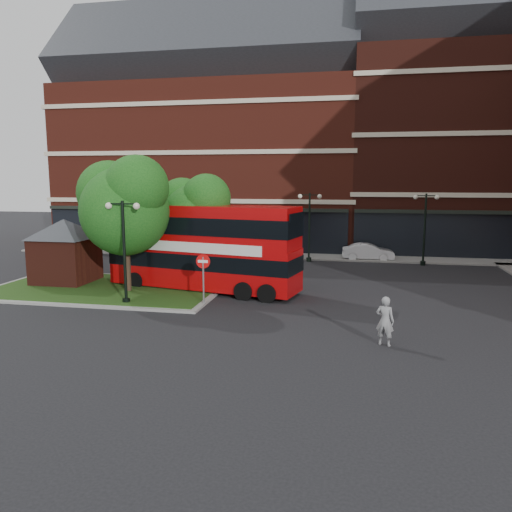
% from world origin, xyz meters
% --- Properties ---
extents(ground, '(120.00, 120.00, 0.00)m').
position_xyz_m(ground, '(0.00, 0.00, 0.00)').
color(ground, black).
rests_on(ground, ground).
extents(pavement_far, '(44.00, 3.00, 0.12)m').
position_xyz_m(pavement_far, '(0.00, 16.50, 0.06)').
color(pavement_far, slate).
rests_on(pavement_far, ground).
extents(terrace_far_left, '(26.00, 12.00, 14.00)m').
position_xyz_m(terrace_far_left, '(-8.00, 24.00, 7.00)').
color(terrace_far_left, maroon).
rests_on(terrace_far_left, ground).
extents(terrace_far_right, '(18.00, 12.00, 16.00)m').
position_xyz_m(terrace_far_right, '(14.00, 24.00, 8.00)').
color(terrace_far_right, '#471911').
rests_on(terrace_far_right, ground).
extents(traffic_island, '(12.60, 7.60, 0.15)m').
position_xyz_m(traffic_island, '(-8.00, 3.00, 0.07)').
color(traffic_island, gray).
rests_on(traffic_island, ground).
extents(kiosk, '(6.51, 6.51, 3.60)m').
position_xyz_m(kiosk, '(-11.00, 4.00, 2.32)').
color(kiosk, '#471911').
rests_on(kiosk, traffic_island).
extents(tree_island_west, '(5.40, 4.71, 7.21)m').
position_xyz_m(tree_island_west, '(-6.60, 2.58, 4.79)').
color(tree_island_west, '#2D2116').
rests_on(tree_island_west, ground).
extents(tree_island_east, '(4.46, 3.90, 6.29)m').
position_xyz_m(tree_island_east, '(-3.58, 5.06, 4.24)').
color(tree_island_east, '#2D2116').
rests_on(tree_island_east, ground).
extents(lamp_island, '(1.72, 0.36, 5.00)m').
position_xyz_m(lamp_island, '(-5.50, 0.20, 2.83)').
color(lamp_island, black).
rests_on(lamp_island, ground).
extents(lamp_far_left, '(1.72, 0.36, 5.00)m').
position_xyz_m(lamp_far_left, '(2.00, 14.50, 2.83)').
color(lamp_far_left, black).
rests_on(lamp_far_left, ground).
extents(lamp_far_right, '(1.72, 0.36, 5.00)m').
position_xyz_m(lamp_far_right, '(10.00, 14.50, 2.83)').
color(lamp_far_right, black).
rests_on(lamp_far_right, ground).
extents(bus, '(10.87, 4.58, 4.05)m').
position_xyz_m(bus, '(-2.81, 4.00, 2.65)').
color(bus, '#A80608').
rests_on(bus, ground).
extents(woman, '(0.77, 0.64, 1.83)m').
position_xyz_m(woman, '(6.38, -3.50, 0.91)').
color(woman, gray).
rests_on(woman, ground).
extents(car_silver, '(3.83, 1.91, 1.26)m').
position_xyz_m(car_silver, '(-1.27, 16.00, 0.63)').
color(car_silver, '#B9BDC1').
rests_on(car_silver, ground).
extents(car_white, '(3.84, 1.46, 1.25)m').
position_xyz_m(car_white, '(6.27, 16.00, 0.62)').
color(car_white, white).
rests_on(car_white, ground).
extents(no_entry_sign, '(0.68, 0.09, 2.48)m').
position_xyz_m(no_entry_sign, '(-1.80, 0.81, 1.77)').
color(no_entry_sign, slate).
rests_on(no_entry_sign, ground).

